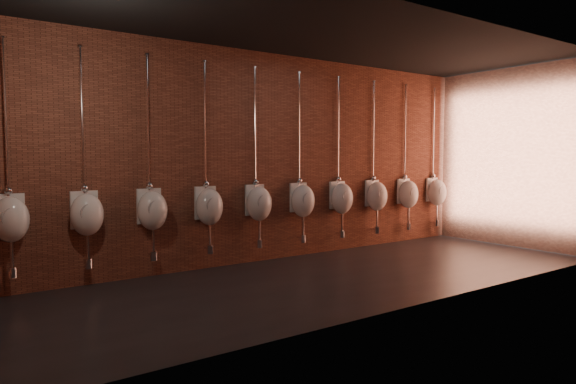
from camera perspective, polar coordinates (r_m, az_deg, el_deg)
name	(u,v)px	position (r m, az deg, el deg)	size (l,w,h in m)	color
ground	(331,278)	(6.95, 4.75, -9.49)	(8.50, 8.50, 0.00)	black
room_shell	(331,126)	(6.77, 4.85, 7.30)	(8.54, 3.04, 3.22)	black
urinal_0	(10,218)	(6.60, -28.46, -2.57)	(0.42, 0.37, 2.72)	white
urinal_1	(87,213)	(6.75, -21.45, -2.22)	(0.42, 0.37, 2.72)	white
urinal_2	(152,209)	(6.99, -14.84, -1.87)	(0.42, 0.37, 2.72)	white
urinal_3	(209,206)	(7.33, -8.76, -1.52)	(0.42, 0.37, 2.72)	white
urinal_4	(259,203)	(7.73, -3.26, -1.19)	(0.42, 0.37, 2.72)	white
urinal_5	(303,200)	(8.20, 1.65, -0.89)	(0.42, 0.37, 2.72)	white
urinal_6	(342,198)	(8.73, 5.99, -0.62)	(0.42, 0.37, 2.72)	white
urinal_7	(377,195)	(9.30, 9.82, -0.37)	(0.42, 0.37, 2.72)	white
urinal_8	(408,193)	(9.90, 13.20, -0.15)	(0.42, 0.37, 2.72)	white
urinal_9	(437,192)	(10.54, 16.18, 0.04)	(0.42, 0.37, 2.72)	white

